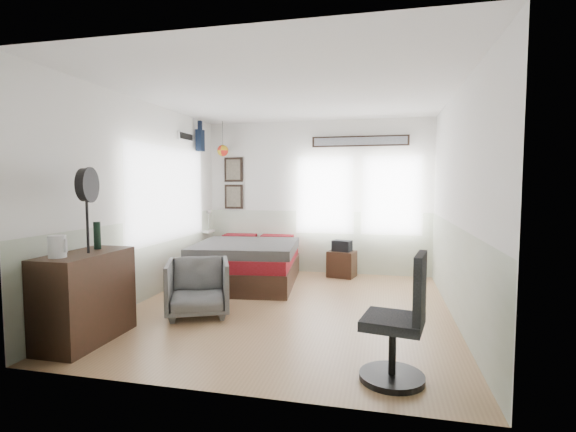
# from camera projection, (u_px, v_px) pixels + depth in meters

# --- Properties ---
(ground_plane) EXTENTS (4.00, 4.50, 0.01)m
(ground_plane) POSITION_uv_depth(u_px,v_px,m) (289.00, 308.00, 5.34)
(ground_plane) COLOR #AB7E54
(room_shell) EXTENTS (4.02, 4.52, 2.71)m
(room_shell) POSITION_uv_depth(u_px,v_px,m) (286.00, 182.00, 5.42)
(room_shell) COLOR silver
(room_shell) RESTS_ON ground_plane
(wall_decor) EXTENTS (3.55, 1.32, 1.44)m
(wall_decor) POSITION_uv_depth(u_px,v_px,m) (252.00, 155.00, 7.33)
(wall_decor) COLOR black
(wall_decor) RESTS_ON room_shell
(bed) EXTENTS (1.70, 2.25, 0.67)m
(bed) POSITION_uv_depth(u_px,v_px,m) (249.00, 262.00, 6.73)
(bed) COLOR #322216
(bed) RESTS_ON ground_plane
(dresser) EXTENTS (0.48, 1.00, 0.90)m
(dresser) POSITION_uv_depth(u_px,v_px,m) (86.00, 297.00, 4.18)
(dresser) COLOR #322216
(dresser) RESTS_ON ground_plane
(armchair) EXTENTS (0.96, 0.97, 0.68)m
(armchair) POSITION_uv_depth(u_px,v_px,m) (198.00, 287.00, 5.03)
(armchair) COLOR #555555
(armchair) RESTS_ON ground_plane
(nightstand) EXTENTS (0.51, 0.45, 0.44)m
(nightstand) POSITION_uv_depth(u_px,v_px,m) (342.00, 264.00, 7.12)
(nightstand) COLOR #322216
(nightstand) RESTS_ON ground_plane
(task_chair) EXTENTS (0.54, 0.54, 1.05)m
(task_chair) POSITION_uv_depth(u_px,v_px,m) (400.00, 330.00, 3.31)
(task_chair) COLOR black
(task_chair) RESTS_ON ground_plane
(kettle) EXTENTS (0.18, 0.16, 0.21)m
(kettle) POSITION_uv_depth(u_px,v_px,m) (57.00, 246.00, 3.87)
(kettle) COLOR silver
(kettle) RESTS_ON dresser
(bottle) EXTENTS (0.07, 0.07, 0.29)m
(bottle) POSITION_uv_depth(u_px,v_px,m) (97.00, 235.00, 4.37)
(bottle) COLOR black
(bottle) RESTS_ON dresser
(stand_fan) EXTENTS (0.16, 0.34, 0.85)m
(stand_fan) POSITION_uv_depth(u_px,v_px,m) (87.00, 186.00, 4.08)
(stand_fan) COLOR black
(stand_fan) RESTS_ON dresser
(black_bag) EXTENTS (0.35, 0.28, 0.18)m
(black_bag) POSITION_uv_depth(u_px,v_px,m) (342.00, 246.00, 7.10)
(black_bag) COLOR black
(black_bag) RESTS_ON nightstand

